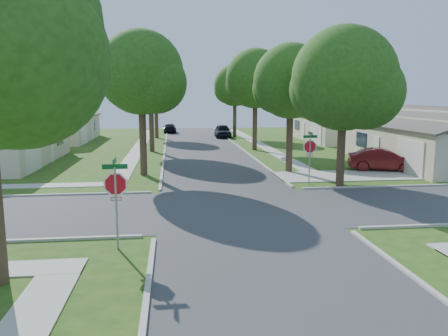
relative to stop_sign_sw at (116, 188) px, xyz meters
name	(u,v)px	position (x,y,z in m)	size (l,w,h in m)	color
ground	(239,208)	(4.70, 4.70, -2.03)	(100.00, 100.00, 0.00)	#234813
road_ns	(239,208)	(4.70, 4.70, -2.03)	(7.00, 100.00, 0.02)	#333335
sidewalk_ne	(259,144)	(10.80, 30.70, -2.01)	(1.20, 40.00, 0.04)	#9E9B91
sidewalk_nw	(140,145)	(-1.40, 30.70, -2.01)	(1.20, 40.00, 0.04)	#9E9B91
driveway	(347,176)	(12.60, 11.80, -2.01)	(8.80, 3.60, 0.05)	#9E9B91
stop_sign_sw	(116,188)	(0.00, 0.00, 0.00)	(1.05, 0.80, 2.98)	gray
stop_sign_ne	(310,149)	(9.40, 9.40, 0.00)	(1.05, 0.80, 2.98)	gray
tree_e_near	(291,85)	(9.45, 13.71, 3.61)	(4.97, 4.80, 8.28)	#38281C
tree_e_mid	(256,81)	(9.46, 25.71, 4.22)	(5.59, 5.40, 9.21)	#38281C
tree_e_far	(235,87)	(9.45, 38.71, 3.95)	(5.17, 5.00, 8.72)	#38281C
tree_w_near	(142,76)	(0.06, 13.71, 4.08)	(5.38, 5.20, 8.97)	#38281C
tree_w_mid	(151,78)	(0.06, 25.71, 4.46)	(5.80, 5.60, 9.56)	#38281C
tree_w_far	(156,91)	(0.05, 38.71, 3.48)	(4.76, 4.60, 8.04)	#38281C
tree_ne_corner	(345,83)	(11.06, 8.91, 3.56)	(5.80, 5.60, 8.66)	#38281C
house_ne_near	(433,144)	(20.69, 15.70, -0.51)	(8.42, 13.60, 4.23)	#C2B399
house_ne_far	(340,127)	(20.69, 33.70, -0.51)	(8.42, 13.60, 4.23)	#C2B399
house_nw_far	(54,127)	(-11.29, 36.70, -0.51)	(8.42, 13.60, 4.23)	#C2B399
car_driveway	(383,160)	(15.77, 13.40, -1.28)	(1.58, 4.53, 1.49)	#4E1012
car_curb_east	(223,131)	(7.90, 38.51, -1.25)	(1.85, 4.60, 1.57)	black
car_curb_west	(170,128)	(1.50, 46.29, -1.42)	(1.71, 4.21, 1.22)	black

